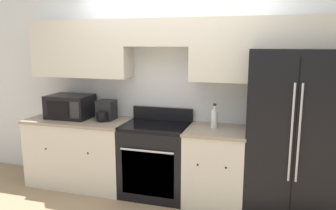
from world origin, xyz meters
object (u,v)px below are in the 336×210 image
object	(u,v)px
oven_range	(156,159)
refrigerator	(292,133)
microwave	(70,106)
bottle	(214,118)

from	to	relation	value
oven_range	refrigerator	world-z (taller)	refrigerator
microwave	bottle	xyz separation A→B (m)	(1.90, 0.01, -0.04)
microwave	oven_range	bearing A→B (deg)	-2.33
oven_range	refrigerator	size ratio (longest dim) A/B	0.58
oven_range	microwave	world-z (taller)	microwave
refrigerator	microwave	distance (m)	2.75
oven_range	bottle	xyz separation A→B (m)	(0.70, 0.06, 0.55)
refrigerator	oven_range	bearing A→B (deg)	-178.56
microwave	bottle	size ratio (longest dim) A/B	1.96
microwave	bottle	distance (m)	1.90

